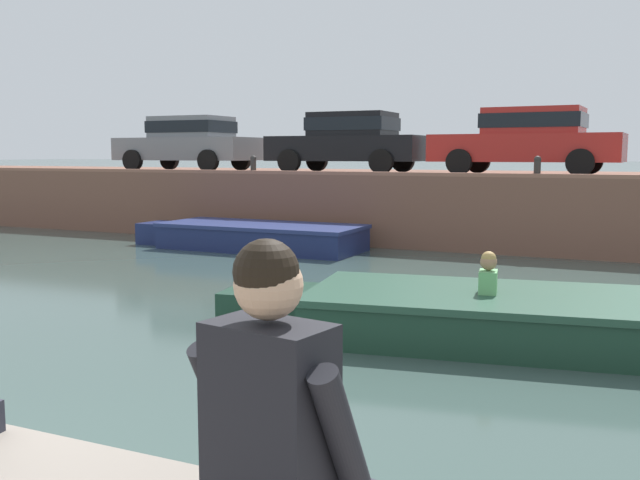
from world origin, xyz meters
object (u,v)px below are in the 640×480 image
object	(u,v)px
motorboat_passing	(540,319)
car_left_inner_black	(349,140)
boat_moored_west_navy	(253,236)
car_centre_red	(529,138)
mooring_bollard_west	(253,164)
person_seated_middle	(279,436)
car_leftmost_grey	(189,141)
mooring_bollard_mid	(537,166)

from	to	relation	value
motorboat_passing	car_left_inner_black	bearing A→B (deg)	123.67
boat_moored_west_navy	motorboat_passing	distance (m)	8.99
boat_moored_west_navy	car_centre_red	size ratio (longest dim) A/B	1.25
car_left_inner_black	mooring_bollard_west	distance (m)	2.66
person_seated_middle	mooring_bollard_west	bearing A→B (deg)	120.14
motorboat_passing	person_seated_middle	distance (m)	6.48
boat_moored_west_navy	motorboat_passing	xyz separation A→B (m)	(6.98, -5.66, -0.01)
motorboat_passing	car_centre_red	world-z (taller)	car_centre_red
car_centre_red	person_seated_middle	world-z (taller)	car_centre_red
car_left_inner_black	person_seated_middle	size ratio (longest dim) A/B	4.19
car_leftmost_grey	mooring_bollard_mid	xyz separation A→B (m)	(9.98, -1.87, -0.61)
motorboat_passing	car_left_inner_black	world-z (taller)	car_left_inner_black
car_centre_red	person_seated_middle	size ratio (longest dim) A/B	4.53
car_leftmost_grey	motorboat_passing	bearing A→B (deg)	-39.45
motorboat_passing	car_leftmost_grey	bearing A→B (deg)	140.55
mooring_bollard_west	person_seated_middle	distance (m)	15.74
car_left_inner_black	mooring_bollard_west	world-z (taller)	car_left_inner_black
car_leftmost_grey	mooring_bollard_mid	bearing A→B (deg)	-10.63
boat_moored_west_navy	car_leftmost_grey	size ratio (longest dim) A/B	1.32
mooring_bollard_west	mooring_bollard_mid	world-z (taller)	same
mooring_bollard_mid	car_leftmost_grey	bearing A→B (deg)	169.37
car_leftmost_grey	person_seated_middle	xyz separation A→B (m)	(11.10, -15.48, -1.18)
boat_moored_west_navy	car_leftmost_grey	bearing A→B (deg)	139.81
motorboat_passing	person_seated_middle	xyz separation A→B (m)	(0.06, -6.40, 1.03)
boat_moored_west_navy	car_leftmost_grey	distance (m)	5.75
car_leftmost_grey	person_seated_middle	world-z (taller)	car_leftmost_grey
mooring_bollard_mid	mooring_bollard_west	bearing A→B (deg)	180.00
boat_moored_west_navy	person_seated_middle	distance (m)	14.00
boat_moored_west_navy	motorboat_passing	size ratio (longest dim) A/B	0.77
boat_moored_west_navy	car_left_inner_black	distance (m)	4.18
boat_moored_west_navy	mooring_bollard_west	distance (m)	2.39
car_left_inner_black	car_centre_red	distance (m)	4.52
car_leftmost_grey	mooring_bollard_west	xyz separation A→B (m)	(3.20, -1.87, -0.61)
car_centre_red	mooring_bollard_mid	size ratio (longest dim) A/B	9.82
car_leftmost_grey	boat_moored_west_navy	bearing A→B (deg)	-40.19
person_seated_middle	car_leftmost_grey	bearing A→B (deg)	125.65
car_left_inner_black	person_seated_middle	bearing A→B (deg)	-68.45
car_left_inner_black	car_centre_red	bearing A→B (deg)	-0.03
mooring_bollard_west	person_seated_middle	xyz separation A→B (m)	(7.90, -13.61, -0.57)
car_centre_red	mooring_bollard_west	xyz separation A→B (m)	(-6.31, -1.87, -0.61)
car_leftmost_grey	mooring_bollard_west	size ratio (longest dim) A/B	9.28
boat_moored_west_navy	car_left_inner_black	xyz separation A→B (m)	(0.93, 3.43, 2.20)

